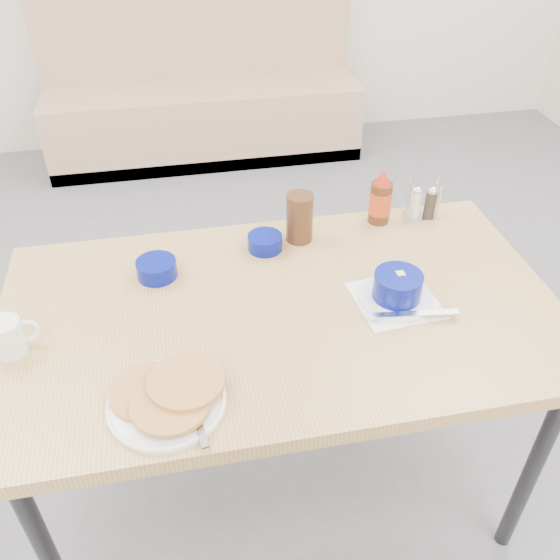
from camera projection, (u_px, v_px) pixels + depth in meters
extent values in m
plane|color=slate|center=(298.00, 555.00, 1.76)|extent=(6.00, 6.00, 0.00)
cube|color=tan|center=(205.00, 121.00, 3.72)|extent=(1.90, 0.55, 0.45)
cube|color=tan|center=(195.00, 29.00, 3.59)|extent=(1.90, 0.12, 1.00)
cube|color=#2D2D33|center=(207.00, 148.00, 3.84)|extent=(1.90, 0.55, 0.08)
cube|color=tan|center=(282.00, 313.00, 1.50)|extent=(1.40, 0.80, 0.04)
cylinder|color=#2D2D33|center=(49.00, 557.00, 1.39)|extent=(0.04, 0.04, 0.72)
cylinder|color=#2D2D33|center=(533.00, 469.00, 1.58)|extent=(0.04, 0.04, 0.72)
cylinder|color=#2D2D33|center=(71.00, 363.00, 1.88)|extent=(0.04, 0.04, 0.72)
cylinder|color=#2D2D33|center=(437.00, 313.00, 2.07)|extent=(0.04, 0.04, 0.72)
cylinder|color=white|center=(167.00, 403.00, 1.23)|extent=(0.25, 0.25, 0.01)
cylinder|color=tan|center=(149.00, 391.00, 1.24)|extent=(0.16, 0.16, 0.01)
cylinder|color=tan|center=(170.00, 404.00, 1.20)|extent=(0.16, 0.16, 0.01)
cylinder|color=tan|center=(186.00, 381.00, 1.24)|extent=(0.16, 0.16, 0.01)
cube|color=silver|center=(199.00, 425.00, 1.18)|extent=(0.03, 0.11, 0.00)
cylinder|color=white|center=(7.00, 337.00, 1.34)|extent=(0.08, 0.08, 0.09)
cylinder|color=black|center=(2.00, 324.00, 1.31)|extent=(0.07, 0.07, 0.00)
torus|color=white|center=(26.00, 331.00, 1.35)|extent=(0.07, 0.03, 0.06)
cube|color=white|center=(395.00, 300.00, 1.50)|extent=(0.22, 0.22, 0.00)
cylinder|color=white|center=(396.00, 298.00, 1.50)|extent=(0.19, 0.19, 0.01)
cylinder|color=#050F70|center=(398.00, 286.00, 1.47)|extent=(0.12, 0.12, 0.07)
cylinder|color=white|center=(399.00, 277.00, 1.46)|extent=(0.11, 0.11, 0.01)
cube|color=#F4DB60|center=(400.00, 274.00, 1.46)|extent=(0.02, 0.02, 0.01)
cube|color=silver|center=(414.00, 314.00, 1.44)|extent=(0.22, 0.05, 0.01)
cylinder|color=#050F70|center=(157.00, 269.00, 1.57)|extent=(0.11, 0.11, 0.05)
cylinder|color=#050F70|center=(265.00, 242.00, 1.67)|extent=(0.10, 0.10, 0.04)
cylinder|color=#402414|center=(300.00, 218.00, 1.68)|extent=(0.10, 0.10, 0.14)
cube|color=silver|center=(421.00, 216.00, 1.82)|extent=(0.11, 0.07, 0.00)
cylinder|color=silver|center=(411.00, 202.00, 1.77)|extent=(0.01, 0.01, 0.12)
cylinder|color=silver|center=(439.00, 202.00, 1.77)|extent=(0.01, 0.01, 0.12)
cylinder|color=silver|center=(408.00, 195.00, 1.80)|extent=(0.01, 0.01, 0.12)
cylinder|color=silver|center=(436.00, 195.00, 1.80)|extent=(0.01, 0.01, 0.12)
cylinder|color=silver|center=(415.00, 204.00, 1.80)|extent=(0.03, 0.03, 0.08)
cylinder|color=#3F3326|center=(430.00, 204.00, 1.80)|extent=(0.03, 0.03, 0.08)
cylinder|color=#47230F|center=(380.00, 203.00, 1.76)|extent=(0.06, 0.06, 0.13)
cylinder|color=#C85717|center=(380.00, 202.00, 1.76)|extent=(0.07, 0.07, 0.07)
cone|color=#AD2010|center=(383.00, 177.00, 1.71)|extent=(0.05, 0.05, 0.04)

